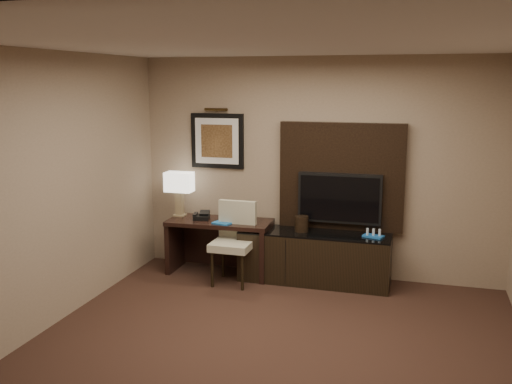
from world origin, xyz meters
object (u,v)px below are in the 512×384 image
(tv, at_px, (340,198))
(table_lamp, at_px, (180,196))
(desk_phone, at_px, (202,216))
(ice_bucket, at_px, (302,224))
(minibar_tray, at_px, (373,234))
(desk, at_px, (220,247))
(desk_chair, at_px, (232,244))
(credenza, at_px, (314,257))

(tv, distance_m, table_lamp, 2.04)
(desk_phone, distance_m, ice_bucket, 1.27)
(tv, height_order, minibar_tray, tv)
(desk, xyz_separation_m, minibar_tray, (1.89, 0.00, 0.32))
(desk, distance_m, desk_phone, 0.46)
(desk, distance_m, desk_chair, 0.43)
(tv, height_order, ice_bucket, tv)
(credenza, xyz_separation_m, table_lamp, (-1.78, 0.08, 0.65))
(ice_bucket, xyz_separation_m, minibar_tray, (0.86, -0.02, -0.05))
(credenza, distance_m, desk_phone, 1.50)
(tv, height_order, table_lamp, tv)
(credenza, bearing_deg, ice_bucket, 175.81)
(credenza, relative_size, tv, 1.80)
(tv, xyz_separation_m, minibar_tray, (0.43, -0.19, -0.36))
(desk_chair, xyz_separation_m, minibar_tray, (1.63, 0.31, 0.17))
(desk_chair, relative_size, desk_phone, 5.09)
(credenza, bearing_deg, minibar_tray, -0.30)
(desk, relative_size, credenza, 0.72)
(tv, bearing_deg, desk_phone, -173.07)
(desk, bearing_deg, credenza, -1.45)
(tv, bearing_deg, ice_bucket, -158.39)
(desk, bearing_deg, minibar_tray, -1.78)
(tv, xyz_separation_m, desk_chair, (-1.20, -0.50, -0.53))
(desk, relative_size, table_lamp, 2.44)
(desk, xyz_separation_m, credenza, (1.20, 0.01, -0.04))
(tv, distance_m, desk_chair, 1.40)
(credenza, xyz_separation_m, tv, (0.26, 0.18, 0.71))
(credenza, height_order, desk_phone, desk_phone)
(tv, height_order, desk_phone, tv)
(tv, relative_size, minibar_tray, 4.38)
(desk_phone, bearing_deg, minibar_tray, -10.34)
(desk_phone, bearing_deg, tv, -3.93)
(credenza, height_order, desk_chair, desk_chair)
(desk_phone, height_order, minibar_tray, desk_phone)
(desk, relative_size, desk_phone, 6.73)
(desk_phone, bearing_deg, table_lamp, 152.31)
(tv, bearing_deg, table_lamp, -177.08)
(desk_phone, xyz_separation_m, ice_bucket, (1.27, 0.04, -0.03))
(table_lamp, bearing_deg, desk_chair, -25.06)
(table_lamp, relative_size, minibar_tray, 2.32)
(credenza, bearing_deg, tv, 34.99)
(desk_chair, bearing_deg, minibar_tray, 11.43)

